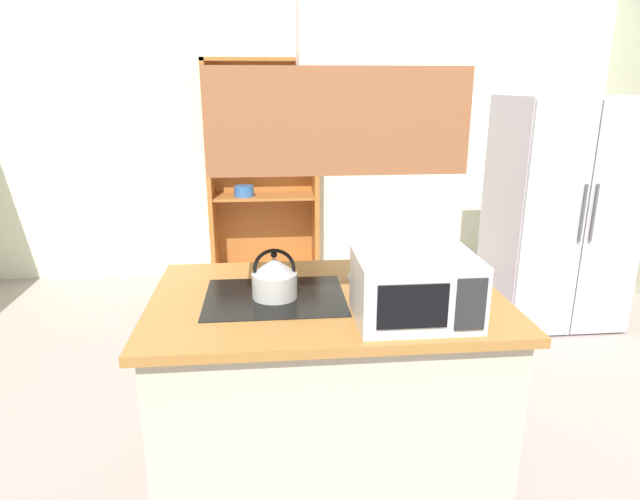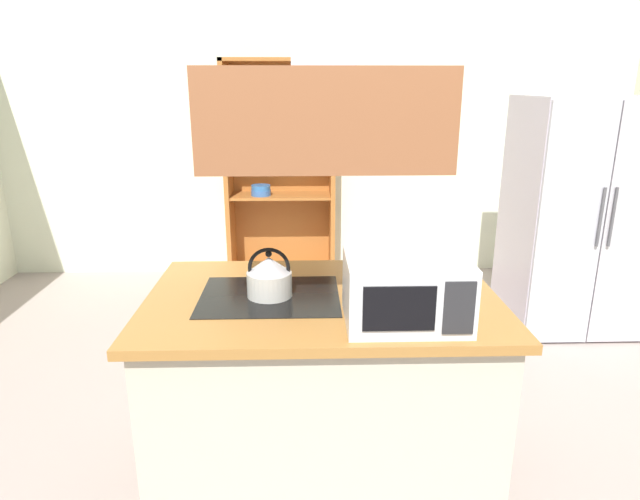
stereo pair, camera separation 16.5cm
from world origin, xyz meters
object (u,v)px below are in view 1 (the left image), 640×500
microwave (416,289)px  kettle (274,277)px  refrigerator (558,212)px  dish_cabinet (263,185)px  cutting_board (387,284)px

microwave → kettle: bearing=151.9°
refrigerator → dish_cabinet: (-2.22, 1.15, 0.04)m
refrigerator → dish_cabinet: dish_cabinet is taller
refrigerator → kettle: bearing=-142.9°
dish_cabinet → cutting_board: size_ratio=5.85×
dish_cabinet → microwave: (0.60, -3.07, 0.14)m
refrigerator → cutting_board: bearing=-136.8°
refrigerator → cutting_board: (-1.64, -1.54, 0.06)m
microwave → refrigerator: bearing=49.8°
kettle → cutting_board: size_ratio=0.64×
cutting_board → microwave: (0.03, -0.37, 0.12)m
refrigerator → microwave: bearing=-130.2°
dish_cabinet → cutting_board: bearing=-78.0°
dish_cabinet → microwave: 3.13m
dish_cabinet → kettle: (0.06, -2.78, 0.10)m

